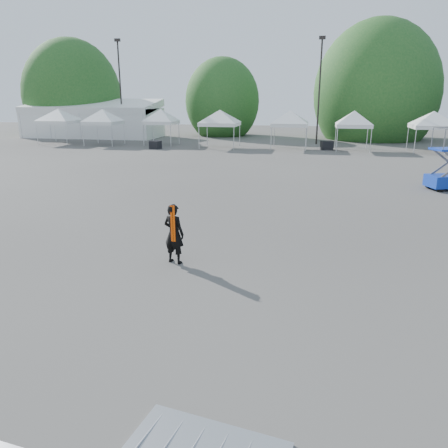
# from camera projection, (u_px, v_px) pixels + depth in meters

# --- Properties ---
(ground) EXTENTS (120.00, 120.00, 0.00)m
(ground) POSITION_uv_depth(u_px,v_px,m) (216.00, 251.00, 13.07)
(ground) COLOR #474442
(ground) RESTS_ON ground
(marquee) EXTENTS (15.00, 6.25, 4.23)m
(marquee) POSITION_uv_depth(u_px,v_px,m) (93.00, 119.00, 49.62)
(marquee) COLOR white
(marquee) RESTS_ON ground
(light_pole_west) EXTENTS (0.60, 0.25, 10.30)m
(light_pole_west) POSITION_uv_depth(u_px,v_px,m) (120.00, 84.00, 46.86)
(light_pole_west) COLOR black
(light_pole_west) RESTS_ON ground
(light_pole_east) EXTENTS (0.60, 0.25, 9.80)m
(light_pole_east) POSITION_uv_depth(u_px,v_px,m) (320.00, 85.00, 41.08)
(light_pole_east) COLOR black
(light_pole_east) RESTS_ON ground
(tree_far_w) EXTENTS (4.80, 4.80, 7.30)m
(tree_far_w) POSITION_uv_depth(u_px,v_px,m) (73.00, 96.00, 52.48)
(tree_far_w) COLOR #382314
(tree_far_w) RESTS_ON ground
(tree_mid_w) EXTENTS (4.16, 4.16, 6.33)m
(tree_mid_w) POSITION_uv_depth(u_px,v_px,m) (222.00, 101.00, 51.13)
(tree_mid_w) COLOR #382314
(tree_mid_w) RESTS_ON ground
(tree_mid_e) EXTENTS (5.12, 5.12, 7.79)m
(tree_mid_e) POSITION_uv_depth(u_px,v_px,m) (376.00, 93.00, 46.72)
(tree_mid_e) COLOR #382314
(tree_mid_e) RESTS_ON ground
(tent_a) EXTENTS (4.64, 4.64, 3.88)m
(tent_a) POSITION_uv_depth(u_px,v_px,m) (58.00, 112.00, 42.33)
(tent_a) COLOR silver
(tent_a) RESTS_ON ground
(tent_b) EXTENTS (4.29, 4.29, 3.88)m
(tent_b) POSITION_uv_depth(u_px,v_px,m) (103.00, 112.00, 41.02)
(tent_b) COLOR silver
(tent_b) RESTS_ON ground
(tent_c) EXTENTS (4.03, 4.03, 3.88)m
(tent_c) POSITION_uv_depth(u_px,v_px,m) (161.00, 112.00, 41.18)
(tent_c) COLOR silver
(tent_c) RESTS_ON ground
(tent_d) EXTENTS (4.69, 4.69, 3.88)m
(tent_d) POSITION_uv_depth(u_px,v_px,m) (220.00, 113.00, 38.92)
(tent_d) COLOR silver
(tent_d) RESTS_ON ground
(tent_e) EXTENTS (4.45, 4.45, 3.88)m
(tent_e) POSITION_uv_depth(u_px,v_px,m) (290.00, 113.00, 38.05)
(tent_e) COLOR silver
(tent_e) RESTS_ON ground
(tent_f) EXTENTS (4.10, 4.10, 3.88)m
(tent_f) POSITION_uv_depth(u_px,v_px,m) (354.00, 114.00, 36.70)
(tent_f) COLOR silver
(tent_f) RESTS_ON ground
(tent_g) EXTENTS (4.58, 4.58, 3.88)m
(tent_g) POSITION_uv_depth(u_px,v_px,m) (434.00, 114.00, 35.51)
(tent_g) COLOR silver
(tent_g) RESTS_ON ground
(man) EXTENTS (0.70, 0.56, 1.67)m
(man) POSITION_uv_depth(u_px,v_px,m) (174.00, 234.00, 11.90)
(man) COLOR black
(man) RESTS_ON ground
(crate_west) EXTENTS (1.08, 0.94, 0.71)m
(crate_west) POSITION_uv_depth(u_px,v_px,m) (155.00, 145.00, 38.53)
(crate_west) COLOR black
(crate_west) RESTS_ON ground
(crate_mid) EXTENTS (1.15, 1.00, 0.77)m
(crate_mid) POSITION_uv_depth(u_px,v_px,m) (327.00, 145.00, 37.89)
(crate_mid) COLOR black
(crate_mid) RESTS_ON ground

